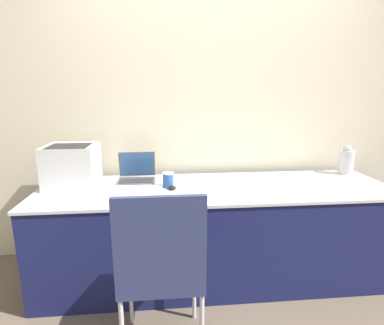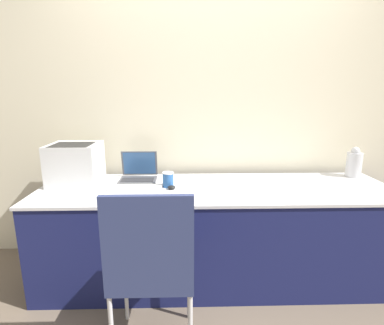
% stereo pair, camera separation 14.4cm
% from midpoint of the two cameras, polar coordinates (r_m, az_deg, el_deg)
% --- Properties ---
extents(ground_plane, '(14.00, 14.00, 0.00)m').
position_cam_midpoint_polar(ground_plane, '(2.26, 4.10, -25.54)').
color(ground_plane, '#6B5B4C').
extents(wall_back, '(8.00, 0.05, 2.60)m').
position_cam_midpoint_polar(wall_back, '(2.60, 1.49, 10.71)').
color(wall_back, beige).
rests_on(wall_back, ground_plane).
extents(table, '(2.60, 0.75, 0.73)m').
position_cam_midpoint_polar(table, '(2.37, 2.78, -13.06)').
color(table, '#191E51').
rests_on(table, ground_plane).
extents(printer, '(0.36, 0.34, 0.31)m').
position_cam_midpoint_polar(printer, '(2.42, -23.52, -0.25)').
color(printer, silver).
rests_on(printer, table).
extents(laptop_left, '(0.29, 0.25, 0.22)m').
position_cam_midpoint_polar(laptop_left, '(2.40, -12.20, -2.36)').
color(laptop_left, '#4C4C51').
rests_on(laptop_left, table).
extents(external_keyboard, '(0.39, 0.13, 0.02)m').
position_cam_midpoint_polar(external_keyboard, '(2.20, -12.59, -4.94)').
color(external_keyboard, silver).
rests_on(external_keyboard, table).
extents(coffee_cup, '(0.08, 0.08, 0.11)m').
position_cam_midpoint_polar(coffee_cup, '(2.21, -6.41, -3.34)').
color(coffee_cup, '#285699').
rests_on(coffee_cup, table).
extents(mouse, '(0.06, 0.05, 0.03)m').
position_cam_midpoint_polar(mouse, '(2.17, -5.70, -4.84)').
color(mouse, black).
rests_on(mouse, table).
extents(metal_pitcher, '(0.12, 0.12, 0.25)m').
position_cam_midpoint_polar(metal_pitcher, '(2.83, 26.04, 0.23)').
color(metal_pitcher, silver).
rests_on(metal_pitcher, table).
extents(chair, '(0.43, 0.41, 0.97)m').
position_cam_midpoint_polar(chair, '(1.62, -8.57, -18.60)').
color(chair, navy).
rests_on(chair, ground_plane).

